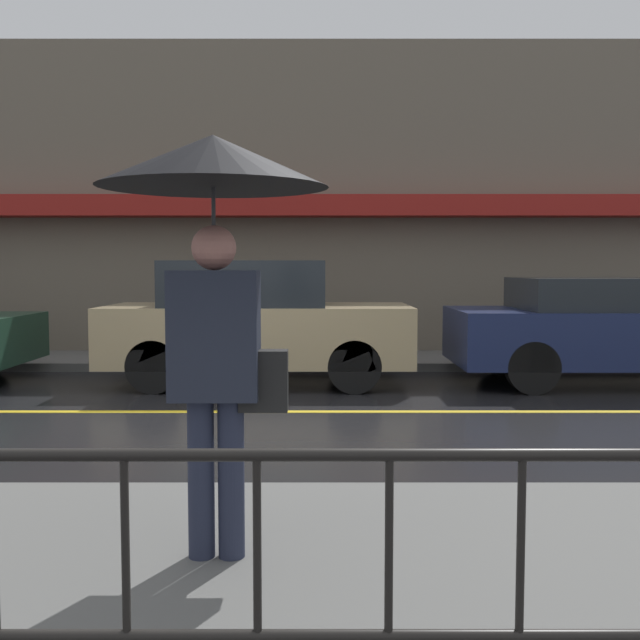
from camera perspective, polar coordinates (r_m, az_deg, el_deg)
ground_plane at (r=8.24m, az=-6.15°, el=-6.97°), size 80.00×80.00×0.00m
sidewalk_near at (r=3.78m, az=-14.49°, el=-19.59°), size 28.00×3.17×0.13m
sidewalk_far at (r=12.18m, az=-4.07°, el=-3.08°), size 28.00×1.79×0.13m
lane_marking at (r=8.24m, az=-6.15°, el=-6.94°), size 25.20×0.12×0.01m
building_storefront at (r=13.15m, az=-3.80°, el=8.99°), size 28.00×0.85×5.43m
pedestrian at (r=3.69m, az=-7.86°, el=7.77°), size 1.12×1.12×2.08m
car_tan at (r=10.08m, az=-4.76°, el=-0.19°), size 4.05×1.74×1.66m
car_navy at (r=10.80m, az=21.64°, el=-0.62°), size 4.37×1.87×1.43m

